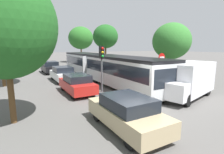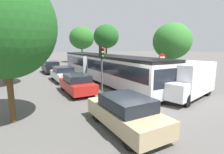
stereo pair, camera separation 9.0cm
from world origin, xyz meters
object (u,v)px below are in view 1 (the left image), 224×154
queued_car_white (63,74)px  direction_sign_post (163,55)px  articulated_bus (103,66)px  tree_right_near (171,41)px  queued_car_red (77,84)px  queued_car_black (50,67)px  tree_left_near (6,28)px  tree_right_mid (105,37)px  city_bus_rear (38,56)px  traffic_light (102,58)px  white_van (188,79)px  tree_right_far (81,39)px  queued_car_tan (127,112)px  no_entry_sign (161,64)px

queued_car_white → direction_sign_post: bearing=-120.0°
articulated_bus → tree_right_near: bearing=55.3°
queued_car_red → queued_car_white: size_ratio=0.96×
articulated_bus → queued_car_black: articulated_bus is taller
tree_left_near → tree_right_mid: tree_right_mid is taller
direction_sign_post → tree_left_near: size_ratio=0.56×
city_bus_rear → traffic_light: 25.87m
white_van → traffic_light: (-4.37, 4.01, 1.26)m
white_van → tree_right_far: size_ratio=0.71×
tree_right_far → white_van: bearing=-95.3°
articulated_bus → queued_car_white: (-3.60, 1.60, -0.76)m
queued_car_red → white_van: (6.13, -4.54, 0.54)m
tree_left_near → tree_right_mid: (12.24, 15.21, 0.71)m
queued_car_red → traffic_light: 2.57m
queued_car_white → queued_car_black: bearing=0.2°
white_van → traffic_light: size_ratio=1.57×
articulated_bus → direction_sign_post: size_ratio=4.82×
articulated_bus → queued_car_tan: size_ratio=4.30×
city_bus_rear → tree_left_near: tree_left_near is taller
queued_car_white → city_bus_rear: bearing=-0.4°
queued_car_white → direction_sign_post: (8.50, -4.78, 1.84)m
articulated_bus → tree_right_near: tree_right_near is taller
no_entry_sign → tree_right_mid: tree_right_mid is taller
queued_car_tan → queued_car_white: 11.53m
queued_car_white → tree_left_near: tree_left_near is taller
queued_car_tan → queued_car_red: 6.43m
queued_car_tan → tree_right_far: size_ratio=0.54×
tree_right_far → tree_right_mid: bearing=-92.5°
tree_left_near → no_entry_sign: bearing=11.7°
queued_car_white → tree_right_mid: (8.05, 6.55, 4.09)m
queued_car_tan → traffic_light: (1.72, 5.90, 1.79)m
articulated_bus → white_van: bearing=16.1°
queued_car_tan → tree_right_mid: size_ratio=0.62×
tree_left_near → white_van: bearing=-5.5°
tree_left_near → queued_car_white: bearing=64.2°
queued_car_black → queued_car_white: bearing=-179.8°
queued_car_red → tree_left_near: tree_left_near is taller
tree_left_near → tree_right_near: size_ratio=1.17×
queued_car_white → direction_sign_post: size_ratio=1.15×
tree_left_near → city_bus_rear: bearing=81.9°
queued_car_tan → traffic_light: bearing=-16.9°
no_entry_sign → articulated_bus: bearing=-146.8°
city_bus_rear → tree_left_near: 29.24m
tree_right_near → queued_car_white: bearing=149.4°
city_bus_rear → tree_right_near: 27.14m
queued_car_red → tree_right_mid: (8.24, 11.65, 4.12)m
traffic_light → queued_car_red: bearing=-109.9°
tree_right_far → city_bus_rear: bearing=172.4°
tree_right_mid → tree_right_far: 12.48m
queued_car_white → traffic_light: size_ratio=1.22×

